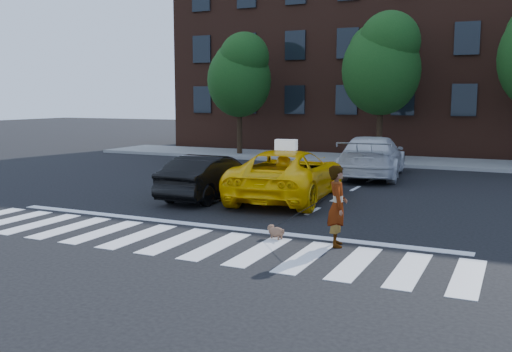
# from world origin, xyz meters

# --- Properties ---
(ground) EXTENTS (120.00, 120.00, 0.00)m
(ground) POSITION_xyz_m (0.00, 0.00, 0.00)
(ground) COLOR black
(ground) RESTS_ON ground
(crosswalk) EXTENTS (13.00, 2.40, 0.01)m
(crosswalk) POSITION_xyz_m (0.00, 0.00, 0.01)
(crosswalk) COLOR silver
(crosswalk) RESTS_ON ground
(stop_line) EXTENTS (12.00, 0.30, 0.01)m
(stop_line) POSITION_xyz_m (0.00, 1.60, 0.01)
(stop_line) COLOR silver
(stop_line) RESTS_ON ground
(sidewalk_far) EXTENTS (30.00, 4.00, 0.15)m
(sidewalk_far) POSITION_xyz_m (0.00, 17.50, 0.07)
(sidewalk_far) COLOR slate
(sidewalk_far) RESTS_ON ground
(building) EXTENTS (26.00, 10.00, 12.00)m
(building) POSITION_xyz_m (0.00, 25.00, 6.00)
(building) COLOR #472519
(building) RESTS_ON ground
(tree_left) EXTENTS (3.39, 3.38, 6.50)m
(tree_left) POSITION_xyz_m (-6.97, 17.00, 4.44)
(tree_left) COLOR black
(tree_left) RESTS_ON ground
(tree_mid) EXTENTS (3.69, 3.69, 7.10)m
(tree_mid) POSITION_xyz_m (0.53, 17.00, 4.85)
(tree_mid) COLOR black
(tree_mid) RESTS_ON ground
(taxi) EXTENTS (3.05, 5.75, 1.54)m
(taxi) POSITION_xyz_m (0.27, 5.91, 0.77)
(taxi) COLOR #FFC005
(taxi) RESTS_ON ground
(black_sedan) EXTENTS (1.50, 4.14, 1.36)m
(black_sedan) POSITION_xyz_m (-2.00, 5.02, 0.68)
(black_sedan) COLOR black
(black_sedan) RESTS_ON ground
(white_suv) EXTENTS (2.93, 5.82, 1.62)m
(white_suv) POSITION_xyz_m (1.40, 11.96, 0.81)
(white_suv) COLOR silver
(white_suv) RESTS_ON ground
(woman) EXTENTS (0.60, 0.73, 1.71)m
(woman) POSITION_xyz_m (3.30, 1.10, 0.86)
(woman) COLOR #999999
(woman) RESTS_ON ground
(dog) EXTENTS (0.50, 0.34, 0.30)m
(dog) POSITION_xyz_m (1.88, 1.12, 0.17)
(dog) COLOR olive
(dog) RESTS_ON ground
(taxi_sign) EXTENTS (0.67, 0.34, 0.32)m
(taxi_sign) POSITION_xyz_m (0.27, 5.71, 1.70)
(taxi_sign) COLOR white
(taxi_sign) RESTS_ON taxi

